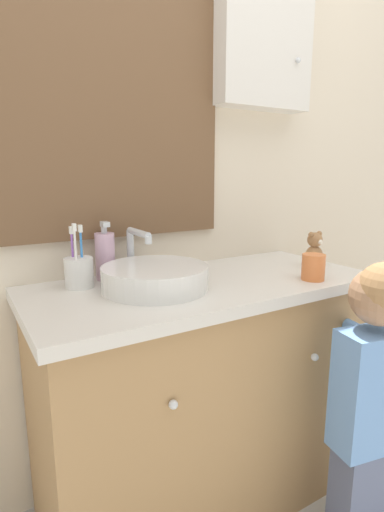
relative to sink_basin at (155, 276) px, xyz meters
name	(u,v)px	position (x,y,z in m)	size (l,w,h in m)	color
wall_back	(166,130)	(0.18, 0.27, 0.45)	(3.20, 0.18, 2.50)	beige
vanity_counter	(205,393)	(0.18, -0.01, -0.43)	(1.12, 0.51, 0.80)	#A37A4C
sink_basin	(155,276)	(0.00, 0.00, 0.00)	(0.32, 0.37, 0.17)	white
toothbrush_holder	(79,271)	(-0.19, 0.13, 0.01)	(0.09, 0.09, 0.20)	silver
soap_dispenser	(105,255)	(-0.09, 0.18, 0.04)	(0.06, 0.06, 0.19)	#CCA3BC
child_figure	(371,385)	(0.48, -0.42, -0.29)	(0.27, 0.43, 0.91)	slate
teddy_bear	(314,250)	(0.62, -0.05, 0.02)	(0.07, 0.06, 0.13)	#9E7047
drinking_cup	(313,267)	(0.48, -0.17, 0.00)	(0.07, 0.07, 0.08)	orange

